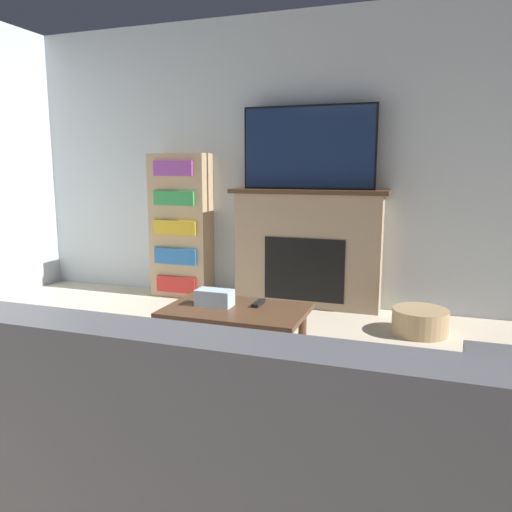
# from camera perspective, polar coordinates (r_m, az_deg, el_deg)

# --- Properties ---
(wall_back) EXTENTS (6.74, 0.06, 2.70)m
(wall_back) POSITION_cam_1_polar(r_m,az_deg,el_deg) (4.79, 5.34, 10.60)
(wall_back) COLOR silver
(wall_back) RESTS_ON ground_plane
(fireplace) EXTENTS (1.47, 0.28, 1.10)m
(fireplace) POSITION_cam_1_polar(r_m,az_deg,el_deg) (4.69, 5.84, 0.87)
(fireplace) COLOR tan
(fireplace) RESTS_ON ground_plane
(tv) EXTENTS (1.22, 0.03, 0.75)m
(tv) POSITION_cam_1_polar(r_m,az_deg,el_deg) (4.62, 5.99, 12.21)
(tv) COLOR black
(tv) RESTS_ON fireplace
(couch) EXTENTS (2.54, 0.91, 0.93)m
(couch) POSITION_cam_1_polar(r_m,az_deg,el_deg) (1.91, -16.22, -21.81)
(couch) COLOR #4C4C51
(couch) RESTS_ON ground_plane
(coffee_table) EXTENTS (0.84, 0.53, 0.48)m
(coffee_table) POSITION_cam_1_polar(r_m,az_deg,el_deg) (3.02, -2.31, -7.32)
(coffee_table) COLOR brown
(coffee_table) RESTS_ON ground_plane
(tissue_box) EXTENTS (0.22, 0.12, 0.10)m
(tissue_box) POSITION_cam_1_polar(r_m,az_deg,el_deg) (3.04, -4.76, -4.78)
(tissue_box) COLOR silver
(tissue_box) RESTS_ON coffee_table
(remote_control) EXTENTS (0.04, 0.15, 0.02)m
(remote_control) POSITION_cam_1_polar(r_m,az_deg,el_deg) (3.06, 0.30, -5.41)
(remote_control) COLOR black
(remote_control) RESTS_ON coffee_table
(bookshelf) EXTENTS (0.60, 0.29, 1.44)m
(bookshelf) POSITION_cam_1_polar(r_m,az_deg,el_deg) (5.10, -8.57, 3.40)
(bookshelf) COLOR tan
(bookshelf) RESTS_ON ground_plane
(storage_basket) EXTENTS (0.43, 0.43, 0.20)m
(storage_basket) POSITION_cam_1_polar(r_m,az_deg,el_deg) (4.19, 18.23, -7.11)
(storage_basket) COLOR tan
(storage_basket) RESTS_ON ground_plane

